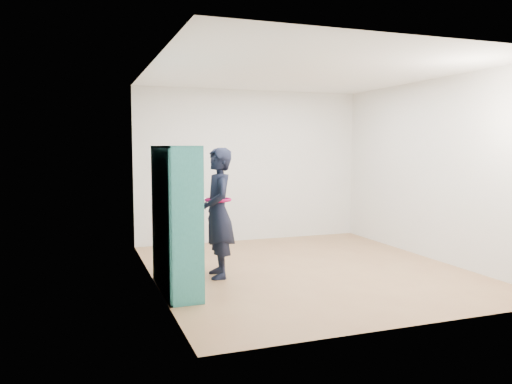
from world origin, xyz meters
name	(u,v)px	position (x,y,z in m)	size (l,w,h in m)	color
floor	(306,269)	(0.00, 0.00, 0.00)	(4.50, 4.50, 0.00)	#936643
ceiling	(308,72)	(0.00, 0.00, 2.60)	(4.50, 4.50, 0.00)	white
wall_left	(153,175)	(-2.00, 0.00, 1.30)	(0.02, 4.50, 2.60)	silver
wall_right	(432,170)	(2.00, 0.00, 1.30)	(0.02, 4.50, 2.60)	silver
wall_back	(251,166)	(0.00, 2.25, 1.30)	(4.00, 0.02, 2.60)	silver
wall_front	(416,185)	(0.00, -2.25, 1.30)	(4.00, 0.02, 2.60)	silver
bookshelf	(173,220)	(-1.84, -0.39, 0.81)	(0.36, 1.24, 1.65)	teal
person	(218,213)	(-1.20, 0.03, 0.81)	(0.43, 0.62, 1.62)	black
smartphone	(205,204)	(-1.34, 0.13, 0.92)	(0.03, 0.12, 0.15)	silver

